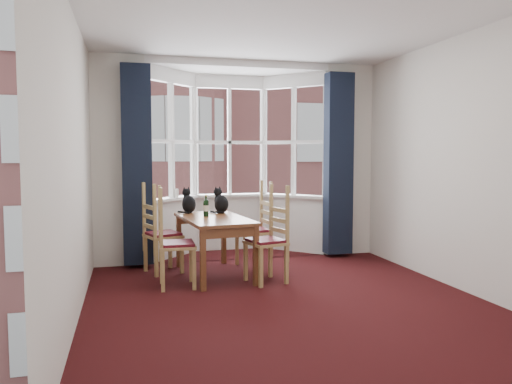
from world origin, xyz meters
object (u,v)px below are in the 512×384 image
object	(u,v)px
cat_left	(189,203)
candle_tall	(177,193)
dining_table	(214,225)
cat_right	(221,203)
wine_bottle	(206,207)
chair_left_far	(156,236)
chair_right_near	(273,242)
chair_right_far	(260,231)
chair_left_near	(169,246)

from	to	relation	value
cat_left	candle_tall	xyz separation A→B (m)	(-0.09, 0.68, 0.08)
dining_table	cat_right	bearing A→B (deg)	69.65
wine_bottle	chair_left_far	bearing A→B (deg)	164.73
chair_left_far	chair_right_near	world-z (taller)	same
chair_right_near	cat_left	bearing A→B (deg)	130.85
dining_table	cat_right	size ratio (longest dim) A/B	4.01
chair_right_near	candle_tall	xyz separation A→B (m)	(-0.95, 1.68, 0.46)
cat_right	candle_tall	xyz separation A→B (m)	(-0.51, 0.78, 0.07)
cat_left	wine_bottle	xyz separation A→B (m)	(0.17, -0.42, -0.01)
cat_left	cat_right	bearing A→B (deg)	-13.22
cat_right	wine_bottle	bearing A→B (deg)	-127.92
candle_tall	dining_table	bearing A→B (deg)	-74.70
dining_table	chair_left_far	bearing A→B (deg)	156.26
chair_right_near	candle_tall	world-z (taller)	candle_tall
chair_right_near	dining_table	bearing A→B (deg)	144.27
chair_left_far	candle_tall	world-z (taller)	candle_tall
cat_right	wine_bottle	size ratio (longest dim) A/B	1.32
chair_right_near	wine_bottle	size ratio (longest dim) A/B	3.43
cat_left	chair_right_near	bearing A→B (deg)	-49.15
dining_table	chair_left_far	distance (m)	0.76
dining_table	chair_right_near	distance (m)	0.77
chair_left_far	wine_bottle	size ratio (longest dim) A/B	3.43
cat_right	candle_tall	world-z (taller)	cat_right
cat_right	wine_bottle	world-z (taller)	cat_right
cat_right	candle_tall	bearing A→B (deg)	123.05
wine_bottle	chair_right_near	bearing A→B (deg)	-39.75
chair_right_near	chair_right_far	bearing A→B (deg)	85.96
chair_right_far	dining_table	bearing A→B (deg)	-151.94
chair_right_near	candle_tall	bearing A→B (deg)	119.60
chair_right_near	cat_left	distance (m)	1.37
dining_table	chair_right_far	bearing A→B (deg)	28.06
chair_right_near	wine_bottle	world-z (taller)	wine_bottle
cat_right	chair_left_far	bearing A→B (deg)	-169.68
chair_left_near	chair_right_far	distance (m)	1.47
chair_left_near	chair_right_far	xyz separation A→B (m)	(1.26, 0.76, 0.00)
chair_left_far	cat_right	xyz separation A→B (m)	(0.85, 0.16, 0.39)
candle_tall	chair_left_far	bearing A→B (deg)	-110.30
chair_right_near	candle_tall	size ratio (longest dim) A/B	7.52
chair_right_near	cat_left	size ratio (longest dim) A/B	2.64
chair_left_far	chair_right_near	size ratio (longest dim) A/B	1.00
chair_right_near	chair_right_far	world-z (taller)	same
dining_table	chair_left_near	world-z (taller)	chair_left_near
chair_left_far	cat_left	distance (m)	0.63
dining_table	candle_tall	distance (m)	1.32
cat_left	chair_right_far	bearing A→B (deg)	-12.03
chair_left_near	chair_left_far	bearing A→B (deg)	98.06
chair_left_near	chair_right_far	world-z (taller)	same
chair_left_far	wine_bottle	xyz separation A→B (m)	(0.60, -0.16, 0.37)
chair_left_near	cat_right	xyz separation A→B (m)	(0.75, 0.86, 0.39)
chair_right_near	chair_right_far	xyz separation A→B (m)	(0.06, 0.80, 0.00)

